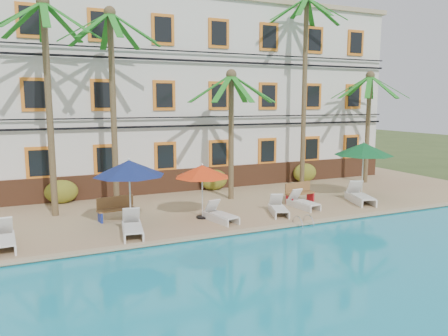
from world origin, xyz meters
name	(u,v)px	position (x,y,z in m)	size (l,w,h in m)	color
ground	(254,229)	(0.00, 0.00, 0.00)	(100.00, 100.00, 0.00)	#384C23
pool_deck	(207,200)	(0.00, 5.00, 0.12)	(30.00, 12.00, 0.25)	tan
swimming_pool	(388,300)	(0.00, -7.00, 0.10)	(26.00, 12.00, 0.20)	#1897B8
pool_coping	(266,228)	(0.00, -0.90, 0.28)	(30.00, 0.35, 0.06)	tan
hotel_building	(174,94)	(0.00, 9.98, 5.37)	(25.40, 6.44, 10.22)	silver
palm_a	(47,79)	(-7.03, 4.37, 5.83)	(4.29, 4.29, 8.78)	brown
palm_b	(112,83)	(-4.45, 4.66, 5.74)	(4.29, 4.29, 8.63)	brown
palm_c	(231,115)	(0.99, 4.30, 4.32)	(4.29, 4.29, 6.20)	brown
palm_d	(305,68)	(5.99, 5.60, 6.73)	(4.29, 4.29, 10.39)	brown
palm_e	(369,110)	(10.06, 5.07, 4.45)	(4.29, 4.29, 6.42)	brown
shrub_left	(61,192)	(-6.63, 6.60, 0.80)	(1.50, 0.90, 1.10)	#305919
shrub_mid	(214,180)	(1.05, 6.60, 0.80)	(1.50, 0.90, 1.10)	#305919
shrub_right	(305,173)	(6.85, 6.60, 0.80)	(1.50, 0.90, 1.10)	#305919
umbrella_blue	(129,168)	(-4.54, 1.30, 2.50)	(2.64, 2.64, 2.64)	black
umbrella_red	(202,172)	(-1.58, 1.51, 2.16)	(2.24, 2.24, 2.25)	black
umbrella_green	(364,149)	(6.93, 1.83, 2.65)	(2.81, 2.81, 2.81)	black
lounger_a	(3,239)	(-8.79, 0.67, 0.55)	(0.81, 1.98, 0.92)	silver
lounger_b	(132,227)	(-4.68, 0.38, 0.54)	(0.95, 1.96, 0.89)	silver
lounger_c	(220,215)	(-1.12, 0.77, 0.51)	(0.97, 1.80, 0.81)	silver
lounger_d	(278,208)	(1.56, 0.79, 0.51)	(1.13, 1.79, 0.80)	silver
lounger_e	(303,202)	(3.11, 1.28, 0.51)	(0.76, 1.74, 0.80)	silver
lounger_f	(360,196)	(6.16, 1.07, 0.57)	(1.34, 2.18, 0.97)	silver
bench_left	(116,208)	(-4.85, 2.69, 0.72)	(1.55, 0.68, 0.93)	olive
bench_right	(299,192)	(3.62, 2.33, 0.72)	(1.55, 0.67, 0.93)	olive
pool_ladder	(303,225)	(1.59, -1.00, 0.25)	(0.54, 0.74, 0.74)	silver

